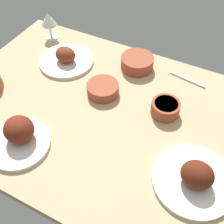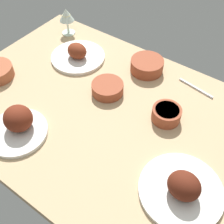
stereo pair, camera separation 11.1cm
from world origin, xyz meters
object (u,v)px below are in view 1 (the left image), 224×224
(bowl_potatoes, at_px, (137,62))
(fork_loose, at_px, (187,80))
(plate_near_viewer, at_px, (195,178))
(wine_glass, at_px, (49,21))
(bowl_sauce, at_px, (165,108))
(plate_center_main, at_px, (19,136))
(plate_far_side, at_px, (66,59))
(bowl_onions, at_px, (103,88))

(bowl_potatoes, bearing_deg, fork_loose, 5.06)
(plate_near_viewer, xyz_separation_m, bowl_potatoes, (-0.40, 0.46, 0.00))
(bowl_potatoes, bearing_deg, wine_glass, 177.66)
(bowl_sauce, relative_size, bowl_potatoes, 0.76)
(bowl_potatoes, relative_size, fork_loose, 0.89)
(plate_center_main, relative_size, bowl_potatoes, 1.53)
(plate_far_side, xyz_separation_m, wine_glass, (-0.18, 0.14, 0.08))
(plate_far_side, relative_size, bowl_potatoes, 1.72)
(plate_center_main, relative_size, wine_glass, 1.65)
(plate_far_side, height_order, bowl_onions, plate_far_side)
(bowl_sauce, xyz_separation_m, bowl_onions, (-0.28, -0.01, -0.00))
(plate_near_viewer, distance_m, bowl_onions, 0.52)
(plate_center_main, bearing_deg, bowl_potatoes, 70.28)
(plate_far_side, bearing_deg, wine_glass, 142.83)
(plate_center_main, bearing_deg, fork_loose, 53.53)
(wine_glass, bearing_deg, bowl_potatoes, -2.34)
(plate_far_side, distance_m, wine_glass, 0.24)
(wine_glass, bearing_deg, plate_near_viewer, -27.80)
(plate_far_side, bearing_deg, bowl_potatoes, 20.76)
(fork_loose, bearing_deg, plate_center_main, 62.34)
(plate_far_side, height_order, wine_glass, wine_glass)
(bowl_onions, bearing_deg, bowl_sauce, 2.69)
(bowl_potatoes, distance_m, wine_glass, 0.50)
(wine_glass, xyz_separation_m, fork_loose, (0.74, 0.00, -0.10))
(bowl_onions, bearing_deg, plate_center_main, -112.06)
(bowl_sauce, relative_size, bowl_onions, 0.84)
(plate_center_main, xyz_separation_m, wine_glass, (-0.29, 0.61, 0.06))
(plate_center_main, xyz_separation_m, plate_near_viewer, (0.61, 0.13, -0.01))
(bowl_onions, bearing_deg, plate_near_viewer, -26.74)
(bowl_onions, relative_size, bowl_potatoes, 0.91)
(plate_far_side, distance_m, plate_near_viewer, 0.79)
(bowl_potatoes, distance_m, fork_loose, 0.24)
(plate_far_side, bearing_deg, fork_loose, 14.25)
(plate_far_side, bearing_deg, plate_near_viewer, -25.07)
(plate_near_viewer, relative_size, bowl_sauce, 2.42)
(bowl_sauce, height_order, bowl_potatoes, bowl_potatoes)
(plate_near_viewer, bearing_deg, plate_far_side, 154.93)
(plate_center_main, bearing_deg, plate_far_side, 102.71)
(wine_glass, bearing_deg, bowl_onions, -28.90)
(bowl_onions, distance_m, fork_loose, 0.39)
(bowl_sauce, height_order, bowl_onions, bowl_sauce)
(plate_near_viewer, xyz_separation_m, bowl_sauce, (-0.19, 0.25, 0.00))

